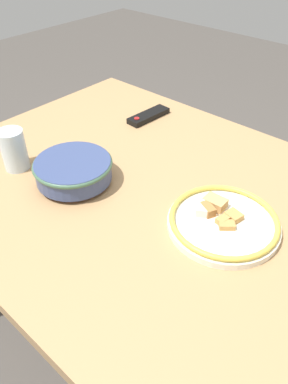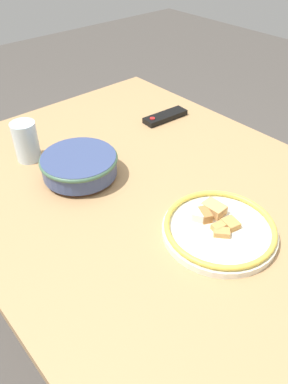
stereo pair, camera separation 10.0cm
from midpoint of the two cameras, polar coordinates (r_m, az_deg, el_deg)
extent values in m
plane|color=#4C4742|center=(1.68, 2.10, -20.39)|extent=(8.00, 8.00, 0.00)
cube|color=tan|center=(1.10, 3.00, 0.34)|extent=(1.29, 1.00, 0.04)
cylinder|color=tan|center=(1.91, 0.23, 4.53)|extent=(0.06, 0.06, 0.74)
cylinder|color=#384775|center=(1.12, -7.13, 2.53)|extent=(0.10, 0.10, 0.01)
cylinder|color=#384775|center=(1.10, -7.27, 4.03)|extent=(0.22, 0.22, 0.06)
cylinder|color=#9E4C1E|center=(1.10, -7.25, 3.84)|extent=(0.20, 0.20, 0.05)
torus|color=#42664C|center=(1.09, -7.36, 4.93)|extent=(0.23, 0.23, 0.01)
cylinder|color=silver|center=(0.96, 14.50, -5.81)|extent=(0.28, 0.28, 0.02)
torus|color=gold|center=(0.95, 14.65, -5.12)|extent=(0.27, 0.27, 0.01)
cube|color=tan|center=(0.95, 14.56, -5.13)|extent=(0.03, 0.04, 0.02)
cube|color=#B2753D|center=(0.96, 12.24, -3.53)|extent=(0.05, 0.04, 0.02)
cube|color=tan|center=(0.98, 13.50, -2.58)|extent=(0.06, 0.04, 0.03)
cube|color=tan|center=(0.93, 14.82, -6.10)|extent=(0.05, 0.05, 0.01)
cube|color=silver|center=(0.96, 11.39, -3.24)|extent=(0.05, 0.06, 0.02)
cube|color=tan|center=(0.96, 16.02, -4.79)|extent=(0.05, 0.04, 0.02)
cube|color=black|center=(1.43, 5.31, 11.33)|extent=(0.07, 0.18, 0.02)
cylinder|color=red|center=(1.39, 3.40, 11.08)|extent=(0.02, 0.02, 0.00)
cylinder|color=silver|center=(1.20, -15.29, 7.37)|extent=(0.08, 0.08, 0.13)
camera|label=1|loc=(0.05, -87.14, 2.29)|focal=35.00mm
camera|label=2|loc=(0.05, 92.86, -2.29)|focal=35.00mm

